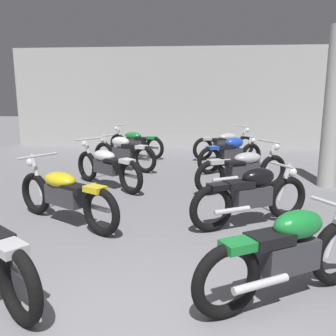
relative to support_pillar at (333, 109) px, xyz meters
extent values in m
cube|color=#B2B2AD|center=(-3.22, 5.78, 0.20)|extent=(12.74, 0.24, 3.60)
cylinder|color=#B2B2AD|center=(0.00, 0.00, 0.00)|extent=(0.36, 0.36, 3.20)
torus|color=black|center=(-4.10, -4.88, -1.27)|extent=(0.60, 0.49, 0.67)
cube|color=#B7B7BC|center=(-4.19, -4.82, -0.97)|extent=(0.34, 0.33, 0.08)
cylinder|color=silver|center=(-4.23, -4.63, -1.29)|extent=(0.48, 0.38, 0.07)
torus|color=black|center=(-5.23, -2.21, -1.27)|extent=(0.63, 0.44, 0.67)
torus|color=black|center=(-3.95, -3.00, -1.27)|extent=(0.63, 0.44, 0.67)
cylinder|color=silver|center=(-5.16, -2.26, -0.96)|extent=(0.27, 0.20, 0.66)
cube|color=#38383D|center=(-4.59, -2.60, -1.17)|extent=(0.69, 0.55, 0.28)
ellipsoid|color=yellow|center=(-4.68, -2.55, -0.95)|extent=(0.68, 0.59, 0.22)
cube|color=black|center=(-4.40, -2.72, -1.03)|extent=(0.47, 0.41, 0.10)
cube|color=yellow|center=(-4.04, -2.94, -0.97)|extent=(0.34, 0.32, 0.08)
cylinder|color=silver|center=(-5.11, -2.29, -0.65)|extent=(0.39, 0.60, 0.04)
sphere|color=white|center=(-5.28, -2.18, -0.77)|extent=(0.14, 0.14, 0.14)
cylinder|color=silver|center=(-4.10, -2.76, -1.29)|extent=(0.51, 0.35, 0.07)
torus|color=black|center=(-5.10, 0.01, -1.27)|extent=(0.59, 0.51, 0.67)
torus|color=black|center=(-3.95, -0.94, -1.27)|extent=(0.59, 0.51, 0.67)
cylinder|color=silver|center=(-5.04, -0.04, -0.96)|extent=(0.26, 0.23, 0.66)
cube|color=#38383D|center=(-4.53, -0.47, -1.17)|extent=(0.66, 0.61, 0.28)
ellipsoid|color=white|center=(-4.60, -0.40, -0.95)|extent=(0.67, 0.63, 0.22)
cube|color=black|center=(-4.36, -0.61, -1.03)|extent=(0.46, 0.44, 0.10)
cube|color=white|center=(-4.03, -0.88, -0.97)|extent=(0.34, 0.33, 0.08)
cylinder|color=silver|center=(-4.99, -0.08, -0.65)|extent=(0.46, 0.55, 0.04)
sphere|color=white|center=(-5.15, 0.05, -0.77)|extent=(0.14, 0.14, 0.14)
cylinder|color=silver|center=(-4.06, -0.69, -1.29)|extent=(0.47, 0.41, 0.07)
torus|color=black|center=(-5.13, 1.57, -1.27)|extent=(0.65, 0.40, 0.67)
torus|color=black|center=(-3.97, 0.98, -1.27)|extent=(0.65, 0.40, 0.67)
cylinder|color=silver|center=(-5.06, 1.53, -1.01)|extent=(0.25, 0.17, 0.56)
cube|color=#38383D|center=(-4.55, 1.27, -1.17)|extent=(0.62, 0.47, 0.28)
ellipsoid|color=white|center=(-4.64, 1.32, -0.89)|extent=(0.59, 0.48, 0.26)
cube|color=black|center=(-4.36, 1.18, -0.97)|extent=(0.47, 0.39, 0.10)
cube|color=white|center=(-4.06, 1.03, -0.97)|extent=(0.34, 0.30, 0.08)
cylinder|color=silver|center=(-5.01, 1.50, -0.75)|extent=(0.25, 0.45, 0.04)
sphere|color=white|center=(-5.19, 1.59, -0.87)|extent=(0.14, 0.14, 0.14)
cylinder|color=silver|center=(-4.14, 1.21, -1.29)|extent=(0.52, 0.31, 0.07)
torus|color=black|center=(-5.26, 3.70, -1.27)|extent=(0.63, 0.44, 0.67)
torus|color=black|center=(-3.98, 2.93, -1.27)|extent=(0.63, 0.44, 0.67)
cylinder|color=silver|center=(-5.19, 3.66, -0.96)|extent=(0.27, 0.20, 0.66)
cube|color=#38383D|center=(-4.62, 3.32, -1.17)|extent=(0.69, 0.55, 0.28)
ellipsoid|color=#197F33|center=(-4.70, 3.37, -0.95)|extent=(0.68, 0.58, 0.22)
cube|color=black|center=(-4.43, 3.20, -1.03)|extent=(0.47, 0.41, 0.10)
cube|color=#197F33|center=(-4.06, 2.98, -0.97)|extent=(0.34, 0.32, 0.08)
cylinder|color=silver|center=(-5.14, 3.63, -0.65)|extent=(0.38, 0.60, 0.04)
sphere|color=white|center=(-5.31, 3.73, -0.77)|extent=(0.14, 0.14, 0.14)
cylinder|color=silver|center=(-4.12, 3.17, -1.29)|extent=(0.51, 0.34, 0.07)
torus|color=black|center=(-2.42, -4.65, -1.27)|extent=(0.64, 0.43, 0.67)
cylinder|color=silver|center=(-1.36, -4.05, -1.01)|extent=(0.25, 0.18, 0.56)
cube|color=#38383D|center=(-1.85, -4.33, -1.17)|extent=(0.62, 0.49, 0.28)
ellipsoid|color=#197F33|center=(-1.76, -4.28, -0.89)|extent=(0.59, 0.50, 0.26)
cube|color=black|center=(-2.04, -4.44, -0.97)|extent=(0.47, 0.41, 0.10)
cube|color=#197F33|center=(-2.33, -4.61, -0.97)|extent=(0.34, 0.31, 0.08)
cylinder|color=silver|center=(-1.41, -4.08, -0.75)|extent=(0.27, 0.44, 0.04)
cylinder|color=silver|center=(-2.14, -4.64, -1.29)|extent=(0.51, 0.33, 0.07)
torus|color=black|center=(-1.32, -2.13, -1.27)|extent=(0.65, 0.40, 0.67)
torus|color=black|center=(-2.48, -2.72, -1.27)|extent=(0.65, 0.40, 0.67)
cylinder|color=silver|center=(-1.39, -2.16, -1.01)|extent=(0.25, 0.17, 0.56)
cube|color=#38383D|center=(-1.90, -2.42, -1.17)|extent=(0.62, 0.47, 0.28)
ellipsoid|color=black|center=(-1.81, -2.38, -0.89)|extent=(0.59, 0.49, 0.26)
cube|color=black|center=(-2.10, -2.52, -0.97)|extent=(0.47, 0.40, 0.10)
cube|color=black|center=(-2.39, -2.67, -0.97)|extent=(0.34, 0.31, 0.08)
cylinder|color=silver|center=(-1.45, -2.19, -0.75)|extent=(0.25, 0.44, 0.04)
sphere|color=white|center=(-1.27, -2.10, -0.87)|extent=(0.14, 0.14, 0.14)
cylinder|color=silver|center=(-2.20, -2.72, -1.29)|extent=(0.52, 0.31, 0.07)
torus|color=black|center=(-1.13, -0.12, -1.27)|extent=(0.64, 0.43, 0.67)
torus|color=black|center=(-2.44, -0.86, -1.27)|extent=(0.64, 0.43, 0.67)
cylinder|color=silver|center=(-1.20, -0.16, -0.96)|extent=(0.27, 0.20, 0.66)
cube|color=#38383D|center=(-1.79, -0.49, -1.17)|extent=(0.69, 0.53, 0.28)
ellipsoid|color=#B7B7BC|center=(-1.70, -0.44, -0.95)|extent=(0.68, 0.57, 0.22)
cube|color=black|center=(-1.98, -0.60, -1.03)|extent=(0.47, 0.41, 0.10)
cube|color=#B7B7BC|center=(-2.35, -0.81, -0.97)|extent=(0.34, 0.31, 0.08)
cylinder|color=silver|center=(-1.26, -0.19, -0.65)|extent=(0.37, 0.61, 0.04)
sphere|color=white|center=(-1.08, -0.09, -0.77)|extent=(0.14, 0.14, 0.14)
cylinder|color=silver|center=(-2.16, -0.85, -1.29)|extent=(0.51, 0.33, 0.07)
torus|color=black|center=(-1.33, 1.71, -1.27)|extent=(0.62, 0.46, 0.67)
torus|color=black|center=(-2.41, 0.98, -1.27)|extent=(0.62, 0.46, 0.67)
cylinder|color=silver|center=(-1.39, 1.66, -1.01)|extent=(0.24, 0.19, 0.56)
cube|color=#38383D|center=(-1.87, 1.35, -1.17)|extent=(0.61, 0.52, 0.28)
ellipsoid|color=blue|center=(-1.78, 1.40, -0.89)|extent=(0.59, 0.52, 0.26)
cube|color=black|center=(-2.05, 1.22, -0.97)|extent=(0.47, 0.42, 0.10)
cube|color=blue|center=(-2.32, 1.04, -0.97)|extent=(0.34, 0.32, 0.08)
cylinder|color=silver|center=(-1.44, 1.63, -0.75)|extent=(0.30, 0.42, 0.04)
sphere|color=white|center=(-1.28, 1.74, -0.87)|extent=(0.14, 0.14, 0.14)
cylinder|color=silver|center=(-2.13, 1.02, -1.29)|extent=(0.50, 0.36, 0.07)
torus|color=black|center=(-1.23, 3.57, -1.27)|extent=(0.64, 0.43, 0.67)
torus|color=black|center=(-2.54, 2.82, -1.27)|extent=(0.64, 0.43, 0.67)
cylinder|color=silver|center=(-1.30, 3.53, -0.96)|extent=(0.27, 0.20, 0.66)
cube|color=#38383D|center=(-1.89, 3.20, -1.17)|extent=(0.69, 0.54, 0.28)
ellipsoid|color=#B7B7BC|center=(-1.80, 3.25, -0.95)|extent=(0.68, 0.58, 0.22)
cube|color=black|center=(-2.08, 3.09, -1.03)|extent=(0.47, 0.41, 0.10)
cube|color=#B7B7BC|center=(-2.45, 2.87, -0.97)|extent=(0.34, 0.31, 0.08)
cylinder|color=silver|center=(-1.36, 3.50, -0.65)|extent=(0.37, 0.61, 0.04)
sphere|color=white|center=(-1.18, 3.60, -0.77)|extent=(0.14, 0.14, 0.14)
cylinder|color=silver|center=(-2.25, 2.84, -1.29)|extent=(0.51, 0.33, 0.07)
camera|label=1|loc=(-2.67, -7.36, 0.25)|focal=37.45mm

